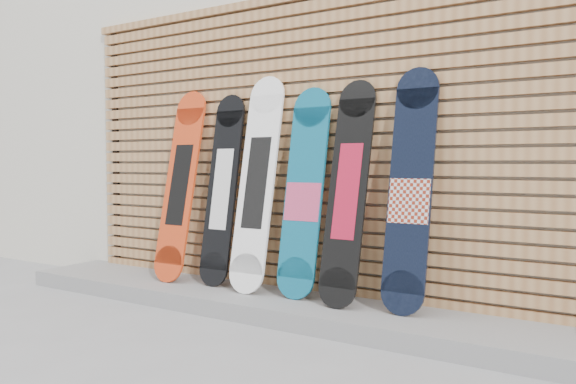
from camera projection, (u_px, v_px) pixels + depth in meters
name	position (u px, v px, depth m)	size (l,w,h in m)	color
ground	(241.00, 344.00, 3.27)	(80.00, 80.00, 0.00)	gray
building	(478.00, 92.00, 5.88)	(12.00, 5.00, 3.60)	beige
concrete_step	(282.00, 305.00, 3.93)	(4.60, 0.70, 0.12)	gray
slat_wall	(303.00, 142.00, 4.11)	(4.26, 0.08, 2.29)	#A27043
snowboard_0	(180.00, 185.00, 4.49)	(0.29, 0.37, 1.52)	red
snowboard_1	(222.00, 189.00, 4.31)	(0.26, 0.29, 1.47)	black
snowboard_2	(257.00, 183.00, 4.10)	(0.29, 0.35, 1.58)	white
snowboard_3	(304.00, 193.00, 3.92)	(0.29, 0.31, 1.48)	#0C5C7B
snowboard_4	(348.00, 191.00, 3.70)	(0.27, 0.38, 1.50)	black
snowboard_5	(410.00, 191.00, 3.51)	(0.28, 0.31, 1.55)	black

